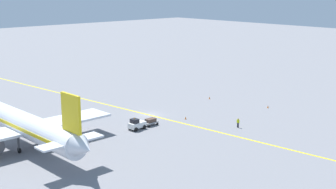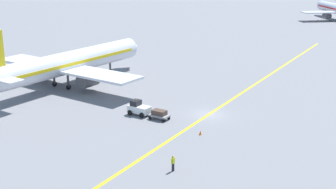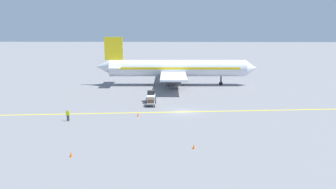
{
  "view_description": "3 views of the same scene",
  "coord_description": "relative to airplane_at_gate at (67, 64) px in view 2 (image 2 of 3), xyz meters",
  "views": [
    {
      "loc": [
        -55.18,
        -65.14,
        23.8
      ],
      "look_at": [
        3.25,
        -1.83,
        3.78
      ],
      "focal_mm": 50.0,
      "sensor_mm": 36.0,
      "label": 1
    },
    {
      "loc": [
        30.42,
        -50.58,
        20.42
      ],
      "look_at": [
        -4.82,
        -2.61,
        2.57
      ],
      "focal_mm": 50.0,
      "sensor_mm": 36.0,
      "label": 2
    },
    {
      "loc": [
        60.23,
        -1.04,
        14.24
      ],
      "look_at": [
        5.41,
        -2.28,
        3.81
      ],
      "focal_mm": 42.0,
      "sensor_mm": 36.0,
      "label": 3
    }
  ],
  "objects": [
    {
      "name": "baggage_tug_white",
      "position": [
        18.3,
        -4.27,
        -2.81
      ],
      "size": [
        3.08,
        1.89,
        2.11
      ],
      "color": "white",
      "rests_on": "ground"
    },
    {
      "name": "ground_plane",
      "position": [
        25.76,
        1.3,
        -3.71
      ],
      "size": [
        400.0,
        400.0,
        0.0
      ],
      "primitive_type": "plane",
      "color": "slate"
    },
    {
      "name": "ground_crew_worker",
      "position": [
        31.81,
        -15.28,
        -2.8
      ],
      "size": [
        0.23,
        0.58,
        1.68
      ],
      "color": "#23232D",
      "rests_on": "ground"
    },
    {
      "name": "apron_yellow_centreline",
      "position": [
        25.76,
        1.3,
        -3.71
      ],
      "size": [
        12.66,
        119.41,
        0.01
      ],
      "primitive_type": "cube",
      "rotation": [
        0.0,
        0.0,
        0.1
      ],
      "color": "yellow",
      "rests_on": "ground"
    },
    {
      "name": "baggage_cart_trailing",
      "position": [
        21.59,
        -4.09,
        -2.95
      ],
      "size": [
        2.67,
        1.54,
        1.24
      ],
      "color": "gray",
      "rests_on": "ground"
    },
    {
      "name": "traffic_cone_by_wingtip",
      "position": [
        28.78,
        -5.53,
        -3.43
      ],
      "size": [
        0.32,
        0.32,
        0.55
      ],
      "primitive_type": "cone",
      "color": "orange",
      "rests_on": "ground"
    },
    {
      "name": "airplane_at_gate",
      "position": [
        0.0,
        0.0,
        0.0
      ],
      "size": [
        28.1,
        35.46,
        10.6
      ],
      "color": "silver",
      "rests_on": "ground"
    }
  ]
}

